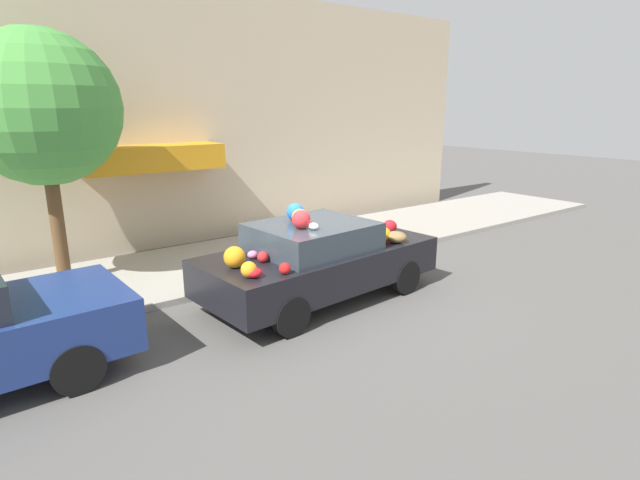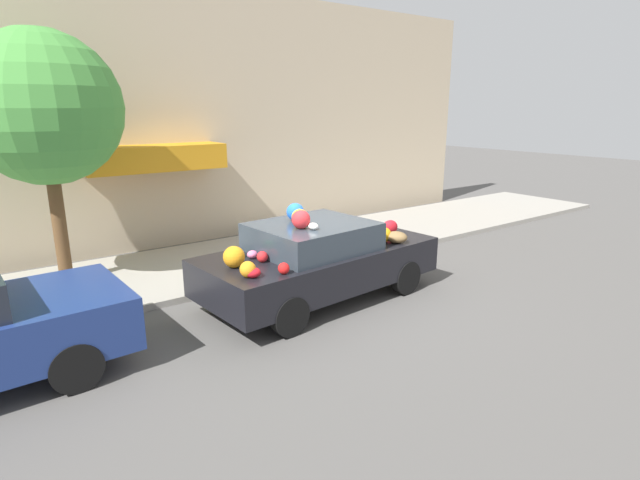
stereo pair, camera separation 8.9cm
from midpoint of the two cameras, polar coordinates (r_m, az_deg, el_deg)
ground_plane at (r=8.93m, az=-0.08°, el=-6.47°), size 60.00×60.00×0.00m
sidewalk_curb at (r=11.09m, az=-8.35°, el=-1.99°), size 24.00×3.20×0.12m
building_facade at (r=12.61m, az=-13.99°, el=13.13°), size 18.00×1.20×5.97m
street_tree at (r=9.92m, az=-28.84°, el=13.00°), size 2.62×2.62×4.44m
fire_hydrant at (r=11.23m, az=2.19°, el=0.53°), size 0.20×0.20×0.70m
art_car at (r=8.59m, az=0.14°, el=-2.12°), size 4.35×2.15×1.68m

